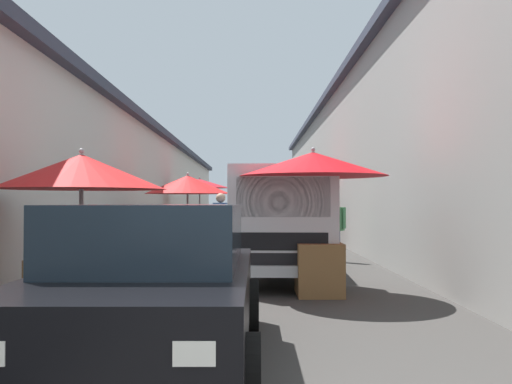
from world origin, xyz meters
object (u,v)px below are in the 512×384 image
object	(u,v)px
fruit_stall_far_right	(201,191)
plastic_stool	(327,245)
vendor_by_crates	(335,226)
vendor_in_shade	(221,223)
fruit_stall_mid_lane	(280,193)
hatchback_car	(154,283)
parked_scooter	(201,235)
fruit_stall_near_left	(187,195)
delivery_truck	(283,226)
fruit_stall_far_left	(79,190)
fruit_stall_near_right	(314,186)

from	to	relation	value
fruit_stall_far_right	plastic_stool	xyz separation A→B (m)	(-7.13, -4.06, -1.60)
vendor_by_crates	vendor_in_shade	xyz separation A→B (m)	(-0.51, 2.80, 0.09)
fruit_stall_mid_lane	plastic_stool	world-z (taller)	fruit_stall_mid_lane
hatchback_car	parked_scooter	bearing A→B (deg)	3.42
fruit_stall_mid_lane	plastic_stool	xyz separation A→B (m)	(-4.32, -1.04, -1.46)
fruit_stall_near_left	delivery_truck	size ratio (longest dim) A/B	0.46
vendor_by_crates	plastic_stool	xyz separation A→B (m)	(1.09, 0.05, -0.57)
fruit_stall_near_left	fruit_stall_far_right	bearing A→B (deg)	2.68
vendor_by_crates	vendor_in_shade	bearing A→B (deg)	100.26
fruit_stall_far_right	fruit_stall_far_left	xyz separation A→B (m)	(-14.78, 0.18, -0.30)
delivery_truck	fruit_stall_near_left	bearing A→B (deg)	26.06
fruit_stall_near_left	vendor_by_crates	size ratio (longest dim) A/B	1.46
vendor_in_shade	plastic_stool	xyz separation A→B (m)	(1.60, -2.75, -0.66)
vendor_in_shade	plastic_stool	distance (m)	3.24
fruit_stall_far_right	hatchback_car	world-z (taller)	fruit_stall_far_right
hatchback_car	vendor_by_crates	size ratio (longest dim) A/B	2.51
vendor_by_crates	vendor_in_shade	size ratio (longest dim) A/B	0.92
fruit_stall_mid_lane	hatchback_car	bearing A→B (deg)	172.65
vendor_in_shade	plastic_stool	world-z (taller)	vendor_in_shade
fruit_stall_near_left	fruit_stall_far_left	xyz separation A→B (m)	(-7.57, 0.51, -0.03)
hatchback_car	vendor_by_crates	world-z (taller)	vendor_by_crates
fruit_stall_far_left	hatchback_car	size ratio (longest dim) A/B	0.56
fruit_stall_far_left	fruit_stall_mid_lane	bearing A→B (deg)	-14.95
hatchback_car	vendor_in_shade	distance (m)	8.21
fruit_stall_mid_lane	fruit_stall_far_left	distance (m)	12.39
fruit_stall_near_right	fruit_stall_mid_lane	distance (m)	10.44
vendor_by_crates	parked_scooter	distance (m)	4.98
fruit_stall_far_right	parked_scooter	bearing A→B (deg)	-174.38
fruit_stall_mid_lane	parked_scooter	size ratio (longest dim) A/B	1.61
fruit_stall_near_left	delivery_truck	world-z (taller)	fruit_stall_near_left
fruit_stall_mid_lane	hatchback_car	distance (m)	14.27
vendor_by_crates	hatchback_car	bearing A→B (deg)	161.50
delivery_truck	fruit_stall_mid_lane	bearing A→B (deg)	-2.45
hatchback_car	plastic_stool	distance (m)	10.22
fruit_stall_far_right	parked_scooter	size ratio (longest dim) A/B	1.50
delivery_truck	vendor_by_crates	distance (m)	3.97
fruit_stall_near_left	delivery_truck	xyz separation A→B (m)	(-4.69, -2.29, -0.62)
fruit_stall_far_right	delivery_truck	size ratio (longest dim) A/B	0.49
fruit_stall_near_left	hatchback_car	size ratio (longest dim) A/B	0.58
fruit_stall_far_right	hatchback_car	size ratio (longest dim) A/B	0.63
fruit_stall_mid_lane	fruit_stall_far_right	bearing A→B (deg)	47.03
fruit_stall_near_left	vendor_by_crates	bearing A→B (deg)	-104.95
vendor_by_crates	parked_scooter	bearing A→B (deg)	47.16
delivery_truck	vendor_in_shade	xyz separation A→B (m)	(3.17, 1.32, -0.06)
fruit_stall_mid_lane	vendor_in_shade	bearing A→B (deg)	163.91
fruit_stall_far_left	plastic_stool	distance (m)	8.84
delivery_truck	parked_scooter	size ratio (longest dim) A/B	3.03
vendor_by_crates	delivery_truck	bearing A→B (deg)	158.07
fruit_stall_far_right	vendor_by_crates	xyz separation A→B (m)	(-8.22, -4.11, -1.03)
fruit_stall_far_right	vendor_by_crates	world-z (taller)	fruit_stall_far_right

